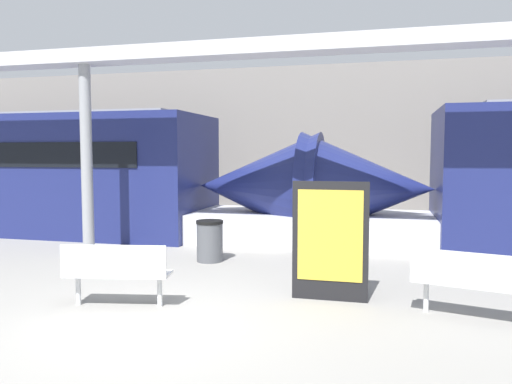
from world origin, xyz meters
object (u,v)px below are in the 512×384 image
(train_right, at_px, (25,176))
(trash_bin, at_px, (210,241))
(bench_far, at_px, (483,280))
(poster_board, at_px, (330,241))
(bench_near, at_px, (116,270))
(support_column_near, at_px, (87,161))

(train_right, bearing_deg, trash_bin, -22.65)
(train_right, bearing_deg, bench_far, -25.45)
(train_right, distance_m, poster_board, 10.11)
(bench_far, xyz_separation_m, poster_board, (-1.96, 0.47, 0.34))
(poster_board, bearing_deg, train_right, 152.18)
(train_right, height_order, trash_bin, train_right)
(trash_bin, bearing_deg, bench_far, -29.17)
(bench_near, xyz_separation_m, support_column_near, (-2.42, 3.08, 1.43))
(bench_near, bearing_deg, poster_board, 10.16)
(bench_far, height_order, poster_board, poster_board)
(bench_near, height_order, poster_board, poster_board)
(poster_board, distance_m, support_column_near, 5.70)
(bench_far, relative_size, trash_bin, 2.20)
(trash_bin, bearing_deg, bench_near, -94.44)
(bench_far, height_order, trash_bin, bench_far)
(train_right, height_order, bench_near, train_right)
(bench_near, height_order, support_column_near, support_column_near)
(trash_bin, height_order, poster_board, poster_board)
(bench_near, relative_size, poster_board, 0.87)
(bench_near, xyz_separation_m, bench_far, (4.76, 0.60, 0.00))
(bench_near, bearing_deg, bench_far, -3.53)
(bench_near, height_order, bench_far, same)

